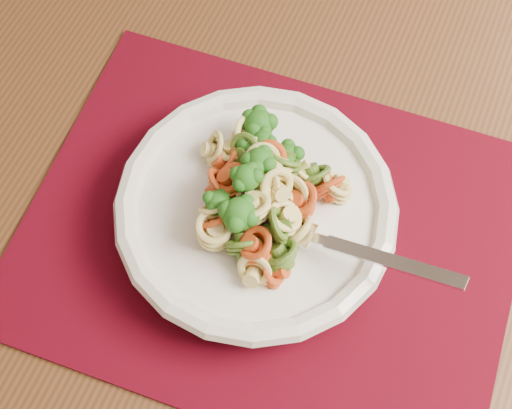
% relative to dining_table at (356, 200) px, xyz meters
% --- Properties ---
extents(dining_table, '(1.34, 0.91, 0.71)m').
position_rel_dining_table_xyz_m(dining_table, '(0.00, 0.00, 0.00)').
color(dining_table, '#543117').
rests_on(dining_table, ground).
extents(placemat, '(0.41, 0.32, 0.00)m').
position_rel_dining_table_xyz_m(placemat, '(-0.06, -0.11, 0.11)').
color(placemat, '#4C030F').
rests_on(placemat, dining_table).
extents(pasta_bowl, '(0.23, 0.23, 0.04)m').
position_rel_dining_table_xyz_m(pasta_bowl, '(-0.07, -0.11, 0.13)').
color(pasta_bowl, silver).
rests_on(pasta_bowl, placemat).
extents(pasta_broccoli_heap, '(0.20, 0.20, 0.06)m').
position_rel_dining_table_xyz_m(pasta_broccoli_heap, '(-0.07, -0.11, 0.15)').
color(pasta_broccoli_heap, '#DDBE6D').
rests_on(pasta_broccoli_heap, pasta_bowl).
extents(fork, '(0.18, 0.05, 0.08)m').
position_rel_dining_table_xyz_m(fork, '(-0.03, -0.12, 0.15)').
color(fork, silver).
rests_on(fork, pasta_bowl).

